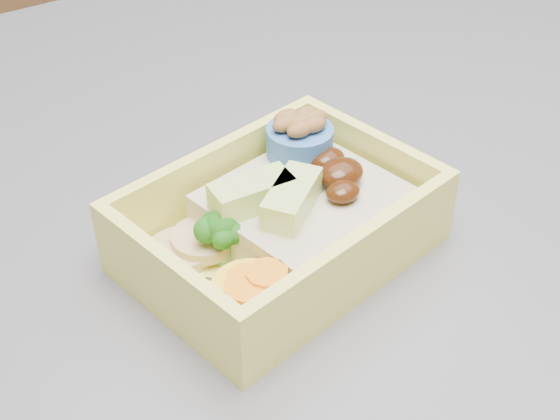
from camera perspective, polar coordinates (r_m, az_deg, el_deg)
bento_box at (r=0.46m, az=0.32°, el=-0.70°), size 0.19×0.15×0.06m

